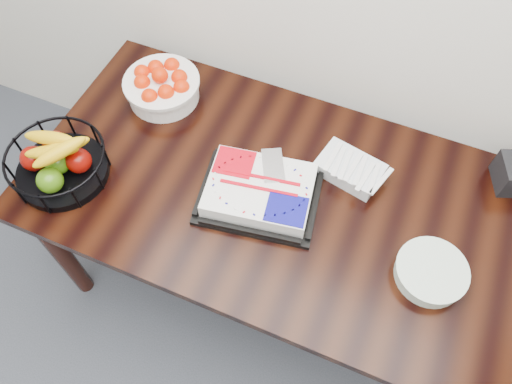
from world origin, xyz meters
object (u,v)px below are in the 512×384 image
at_px(cake_tray, 260,192).
at_px(plate_stack, 431,272).
at_px(table, 289,209).
at_px(tangerine_bowl, 161,82).
at_px(fruit_basket, 58,162).

xyz_separation_m(cake_tray, plate_stack, (0.58, -0.06, -0.01)).
bearing_deg(cake_tray, table, 25.10).
xyz_separation_m(table, cake_tray, (-0.09, -0.04, 0.12)).
distance_m(tangerine_bowl, fruit_basket, 0.47).
relative_size(fruit_basket, plate_stack, 1.51).
distance_m(cake_tray, tangerine_bowl, 0.58).
relative_size(tangerine_bowl, plate_stack, 1.30).
bearing_deg(fruit_basket, table, 16.22).
bearing_deg(table, tangerine_bowl, 159.09).
relative_size(table, plate_stack, 8.23).
xyz_separation_m(tangerine_bowl, fruit_basket, (-0.15, -0.45, -0.01)).
distance_m(tangerine_bowl, plate_stack, 1.14).
bearing_deg(plate_stack, fruit_basket, -174.63).
bearing_deg(plate_stack, table, 168.26).
xyz_separation_m(fruit_basket, plate_stack, (1.24, 0.12, -0.05)).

